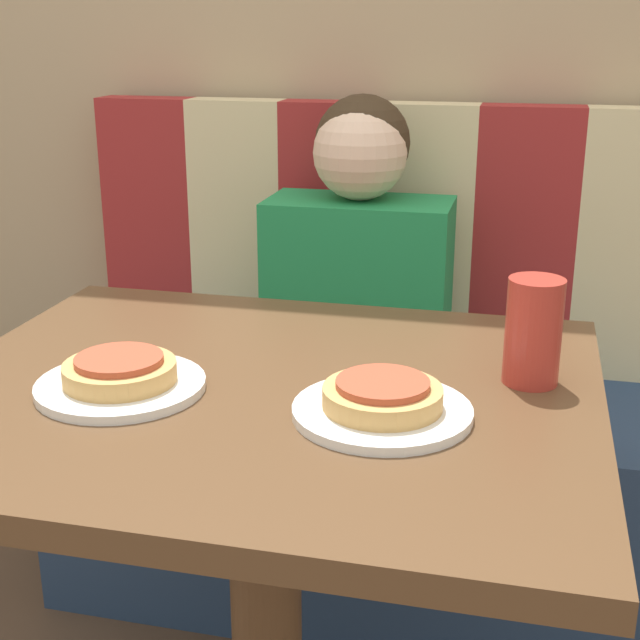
{
  "coord_description": "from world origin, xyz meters",
  "views": [
    {
      "loc": [
        0.32,
        -1.01,
        1.19
      ],
      "look_at": [
        0.0,
        0.32,
        0.72
      ],
      "focal_mm": 50.0,
      "sensor_mm": 36.0,
      "label": 1
    }
  ],
  "objects_px": {
    "drinking_cup": "(533,331)",
    "person": "(359,251)",
    "pizza_left": "(120,370)",
    "pizza_right": "(383,395)",
    "plate_right": "(382,411)",
    "plate_left": "(121,386)"
  },
  "relations": [
    {
      "from": "plate_left",
      "to": "person",
      "type": "bearing_deg",
      "value": 76.73
    },
    {
      "from": "pizza_left",
      "to": "pizza_right",
      "type": "height_order",
      "value": "same"
    },
    {
      "from": "person",
      "to": "plate_right",
      "type": "height_order",
      "value": "person"
    },
    {
      "from": "person",
      "to": "drinking_cup",
      "type": "distance_m",
      "value": 0.66
    },
    {
      "from": "person",
      "to": "plate_right",
      "type": "xyz_separation_m",
      "value": [
        0.17,
        -0.71,
        -0.01
      ]
    },
    {
      "from": "pizza_left",
      "to": "drinking_cup",
      "type": "relative_size",
      "value": 1.03
    },
    {
      "from": "plate_right",
      "to": "pizza_right",
      "type": "bearing_deg",
      "value": 26.57
    },
    {
      "from": "plate_right",
      "to": "pizza_left",
      "type": "xyz_separation_m",
      "value": [
        -0.34,
        0.0,
        0.02
      ]
    },
    {
      "from": "plate_right",
      "to": "drinking_cup",
      "type": "bearing_deg",
      "value": 41.43
    },
    {
      "from": "plate_right",
      "to": "drinking_cup",
      "type": "distance_m",
      "value": 0.23
    },
    {
      "from": "plate_right",
      "to": "pizza_right",
      "type": "height_order",
      "value": "pizza_right"
    },
    {
      "from": "person",
      "to": "pizza_right",
      "type": "distance_m",
      "value": 0.73
    },
    {
      "from": "pizza_left",
      "to": "plate_right",
      "type": "bearing_deg",
      "value": -0.0
    },
    {
      "from": "pizza_left",
      "to": "drinking_cup",
      "type": "distance_m",
      "value": 0.53
    },
    {
      "from": "drinking_cup",
      "to": "plate_right",
      "type": "bearing_deg",
      "value": -138.57
    },
    {
      "from": "drinking_cup",
      "to": "person",
      "type": "bearing_deg",
      "value": 120.83
    },
    {
      "from": "plate_left",
      "to": "plate_right",
      "type": "relative_size",
      "value": 1.0
    },
    {
      "from": "drinking_cup",
      "to": "plate_left",
      "type": "bearing_deg",
      "value": -163.58
    },
    {
      "from": "plate_left",
      "to": "drinking_cup",
      "type": "relative_size",
      "value": 1.54
    },
    {
      "from": "drinking_cup",
      "to": "pizza_right",
      "type": "bearing_deg",
      "value": -138.57
    },
    {
      "from": "pizza_right",
      "to": "pizza_left",
      "type": "bearing_deg",
      "value": 180.0
    },
    {
      "from": "drinking_cup",
      "to": "pizza_left",
      "type": "bearing_deg",
      "value": -163.58
    }
  ]
}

